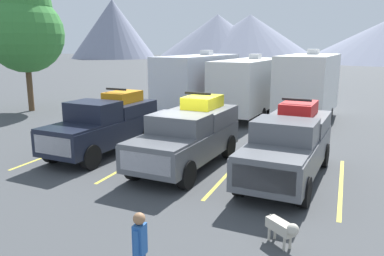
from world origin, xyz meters
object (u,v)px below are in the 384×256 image
dog (283,228)px  camper_trailer_b (249,84)px  camper_trailer_c (308,84)px  camper_trailer_a (199,81)px  pickup_truck_b (189,134)px  pickup_truck_c (289,144)px  pickup_truck_a (105,124)px  person_a (140,248)px

dog → camper_trailer_b: bearing=106.4°
camper_trailer_b → camper_trailer_c: 3.44m
camper_trailer_a → camper_trailer_c: (6.55, -0.01, 0.05)m
camper_trailer_c → dog: (0.92, -14.55, -1.68)m
pickup_truck_b → dog: pickup_truck_b is taller
pickup_truck_b → dog: size_ratio=6.79×
pickup_truck_b → dog: (4.07, -4.56, -0.73)m
camper_trailer_c → pickup_truck_c: bearing=-87.8°
camper_trailer_a → camper_trailer_c: size_ratio=1.18×
pickup_truck_a → person_a: pickup_truck_a is taller
dog → person_a: bearing=-128.5°
camper_trailer_c → person_a: (-1.15, -17.16, -1.22)m
pickup_truck_a → person_a: 9.54m
pickup_truck_a → pickup_truck_c: pickup_truck_a is taller
pickup_truck_c → camper_trailer_a: size_ratio=0.65×
camper_trailer_a → camper_trailer_c: camper_trailer_c is taller
pickup_truck_b → pickup_truck_c: bearing=0.7°
pickup_truck_c → dog: (0.55, -4.60, -0.72)m
pickup_truck_b → pickup_truck_c: pickup_truck_b is taller
camper_trailer_c → person_a: bearing=-93.8°
pickup_truck_a → pickup_truck_b: bearing=-6.1°
pickup_truck_b → camper_trailer_b: camper_trailer_b is taller
pickup_truck_b → camper_trailer_c: camper_trailer_c is taller
pickup_truck_a → camper_trailer_c: bearing=54.1°
person_a → dog: bearing=51.5°
pickup_truck_a → camper_trailer_c: size_ratio=0.71×
pickup_truck_a → pickup_truck_b: 3.83m
pickup_truck_b → person_a: (2.00, -7.16, -0.27)m
pickup_truck_a → camper_trailer_b: (3.52, 9.79, 0.78)m
camper_trailer_b → pickup_truck_b: bearing=-88.4°
camper_trailer_a → camper_trailer_b: bearing=3.5°
pickup_truck_c → person_a: 7.37m
pickup_truck_a → pickup_truck_c: size_ratio=0.93×
pickup_truck_b → person_a: pickup_truck_b is taller
pickup_truck_a → dog: bearing=-32.2°
person_a → dog: person_a is taller
pickup_truck_a → camper_trailer_b: camper_trailer_b is taller
pickup_truck_b → person_a: 7.44m
pickup_truck_b → camper_trailer_b: bearing=91.6°
pickup_truck_b → camper_trailer_a: bearing=108.8°
pickup_truck_b → person_a: size_ratio=3.51×
camper_trailer_a → pickup_truck_c: bearing=-55.2°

